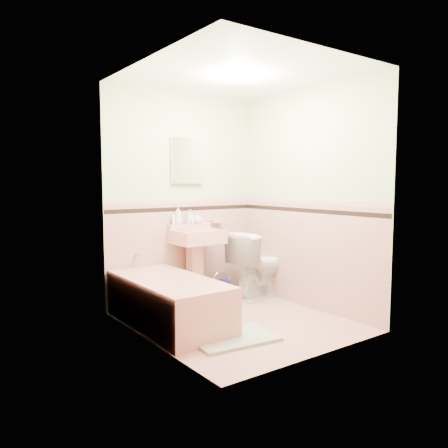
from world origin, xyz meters
TOP-DOWN VIEW (x-y plane):
  - floor at (0.00, 0.00)m, footprint 2.20×2.20m
  - ceiling at (0.00, 0.00)m, footprint 2.20×2.20m
  - wall_back at (0.00, 1.10)m, footprint 2.50×0.00m
  - wall_front at (0.00, -1.10)m, footprint 2.50×0.00m
  - wall_left at (-1.00, 0.00)m, footprint 0.00×2.50m
  - wall_right at (1.00, 0.00)m, footprint 0.00×2.50m
  - wainscot_back at (0.00, 1.09)m, footprint 2.00×0.00m
  - wainscot_front at (0.00, -1.09)m, footprint 2.00×0.00m
  - wainscot_left at (-0.99, 0.00)m, footprint 0.00×2.20m
  - wainscot_right at (0.99, 0.00)m, footprint 0.00×2.20m
  - accent_back at (0.00, 1.08)m, footprint 2.00×0.00m
  - accent_front at (0.00, -1.08)m, footprint 2.00×0.00m
  - accent_left at (-0.98, 0.00)m, footprint 0.00×2.20m
  - accent_right at (0.98, 0.00)m, footprint 0.00×2.20m
  - cap_back at (0.00, 1.08)m, footprint 2.00×0.00m
  - cap_front at (0.00, -1.08)m, footprint 2.00×0.00m
  - cap_left at (-0.98, 0.00)m, footprint 0.00×2.20m
  - cap_right at (0.98, 0.00)m, footprint 0.00×2.20m
  - bathtub at (-0.63, 0.33)m, footprint 0.70×1.50m
  - tub_faucet at (-0.63, 1.05)m, footprint 0.04×0.12m
  - sink at (0.05, 0.86)m, footprint 0.56×0.48m
  - sink_faucet at (0.05, 1.00)m, footprint 0.02×0.02m
  - medicine_cabinet at (0.05, 1.07)m, footprint 0.44×0.04m
  - soap_dish at (0.47, 1.06)m, footprint 0.13×0.08m
  - soap_bottle_left at (-0.10, 1.04)m, footprint 0.11×0.11m
  - soap_bottle_mid at (0.06, 1.04)m, footprint 0.08×0.08m
  - soap_bottle_right at (0.17, 1.04)m, footprint 0.13×0.13m
  - tube at (-0.17, 1.04)m, footprint 0.04×0.04m
  - toilet at (0.83, 0.64)m, footprint 0.88×0.59m
  - bucket at (0.35, 0.80)m, footprint 0.31×0.31m
  - bath_mat at (-0.36, -0.39)m, footprint 0.82×0.60m
  - shoe at (-0.35, -0.32)m, footprint 0.18×0.12m

SIDE VIEW (x-z plane):
  - floor at x=0.00m, z-range 0.00..0.00m
  - bath_mat at x=-0.36m, z-range 0.00..0.03m
  - shoe at x=-0.35m, z-range 0.03..0.10m
  - bucket at x=0.35m, z-range 0.00..0.24m
  - bathtub at x=-0.63m, z-range 0.00..0.45m
  - toilet at x=0.83m, z-range 0.00..0.83m
  - sink at x=0.05m, z-range 0.00..0.88m
  - wainscot_back at x=0.00m, z-range -0.40..1.60m
  - wainscot_front at x=0.00m, z-range -0.40..1.60m
  - wainscot_left at x=-0.99m, z-range -0.50..1.70m
  - wainscot_right at x=0.99m, z-range -0.50..1.70m
  - tub_faucet at x=-0.63m, z-range 0.61..0.65m
  - sink_faucet at x=0.05m, z-range 0.90..1.00m
  - soap_dish at x=0.47m, z-range 0.93..0.97m
  - tube at x=-0.17m, z-range 0.94..1.06m
  - soap_bottle_right at x=0.17m, z-range 0.94..1.07m
  - soap_bottle_mid at x=0.06m, z-range 0.94..1.11m
  - soap_bottle_left at x=-0.10m, z-range 0.94..1.16m
  - accent_left at x=-0.98m, z-range 0.02..2.22m
  - accent_right at x=0.98m, z-range 0.02..2.22m
  - accent_back at x=0.00m, z-range 0.12..2.12m
  - accent_front at x=0.00m, z-range 0.12..2.12m
  - cap_back at x=0.00m, z-range 0.22..2.22m
  - cap_front at x=0.00m, z-range 0.22..2.22m
  - cap_left at x=-0.98m, z-range 0.12..2.32m
  - cap_right at x=0.98m, z-range 0.12..2.32m
  - wall_back at x=0.00m, z-range 0.00..2.50m
  - wall_front at x=0.00m, z-range 0.00..2.50m
  - wall_left at x=-1.00m, z-range 0.00..2.50m
  - wall_right at x=1.00m, z-range 0.00..2.50m
  - medicine_cabinet at x=0.05m, z-range 1.43..1.97m
  - ceiling at x=0.00m, z-range 2.50..2.50m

